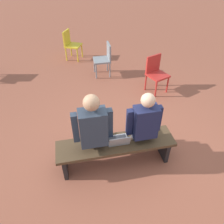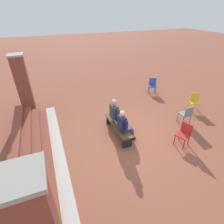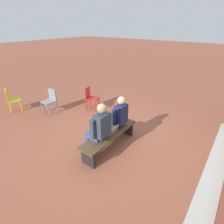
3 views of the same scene
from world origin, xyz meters
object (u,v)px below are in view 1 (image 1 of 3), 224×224
Objects in this scene: person_adult at (93,129)px; laptop at (118,141)px; bench at (116,147)px; plastic_chair_far_right at (105,57)px; plastic_chair_mid_courtyard at (71,43)px; plastic_chair_by_pillar at (156,72)px; person_student at (142,124)px.

person_adult reaches higher than laptop.
person_adult reaches higher than bench.
plastic_chair_mid_courtyard is (0.80, -1.19, 0.00)m from plastic_chair_far_right.
plastic_chair_by_pillar is (-1.71, -1.90, -0.25)m from person_adult.
plastic_chair_by_pillar is at bearing 135.34° from plastic_chair_far_right.
person_student is 1.55× the size of plastic_chair_by_pillar.
plastic_chair_mid_courtyard is 2.84m from plastic_chair_by_pillar.
plastic_chair_far_right reaches higher than laptop.
plastic_chair_by_pillar is (-1.81, 2.19, 0.00)m from plastic_chair_mid_courtyard.
person_adult reaches higher than plastic_chair_mid_courtyard.
person_adult reaches higher than plastic_chair_far_right.
person_adult is 2.57m from plastic_chair_by_pillar.
laptop is (0.38, 0.08, -0.20)m from person_student.
plastic_chair_by_pillar is at bearing -125.02° from bench.
plastic_chair_by_pillar is (-1.38, -1.97, 0.13)m from bench.
person_student is 0.75m from person_adult.
bench is 4.19m from plastic_chair_mid_courtyard.
person_student is at bearing 179.63° from person_adult.
plastic_chair_by_pillar reaches higher than bench.
bench is 0.51m from person_adult.
person_adult is 3.00m from plastic_chair_far_right.
person_student is at bearing -168.67° from laptop.
laptop is at bearing 167.44° from person_adult.
plastic_chair_far_right is (0.05, -2.91, -0.22)m from person_student.
person_adult is at bearing -0.37° from person_student.
person_adult is 1.64× the size of plastic_chair_by_pillar.
person_student is 4.06× the size of laptop.
laptop is at bearing 83.60° from plastic_chair_far_right.
plastic_chair_far_right is at bearing 123.90° from plastic_chair_mid_courtyard.
person_adult is at bearing -12.56° from laptop.
person_adult is at bearing 47.99° from plastic_chair_by_pillar.
plastic_chair_by_pillar is at bearing -124.18° from laptop.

